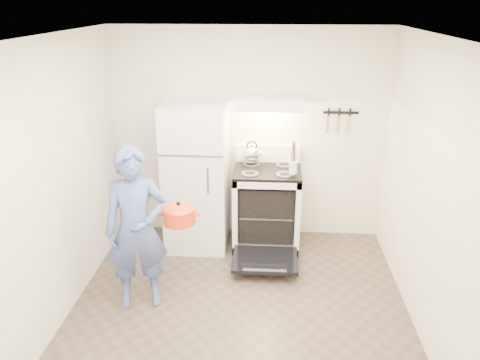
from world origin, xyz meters
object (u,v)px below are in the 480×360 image
at_px(refrigerator, 197,177).
at_px(person, 136,229).
at_px(tea_kettle, 252,153).
at_px(dutch_oven, 179,216).
at_px(stove_body, 267,209).

xyz_separation_m(refrigerator, person, (-0.37, -1.22, -0.06)).
bearing_deg(refrigerator, person, -106.86).
relative_size(tea_kettle, dutch_oven, 0.73).
height_order(refrigerator, dutch_oven, refrigerator).
xyz_separation_m(tea_kettle, person, (-0.99, -1.43, -0.30)).
distance_m(stove_body, person, 1.75).
bearing_deg(dutch_oven, tea_kettle, 62.06).
relative_size(refrigerator, dutch_oven, 4.43).
bearing_deg(stove_body, dutch_oven, -128.98).
height_order(refrigerator, tea_kettle, refrigerator).
distance_m(refrigerator, tea_kettle, 0.70).
xyz_separation_m(stove_body, dutch_oven, (-0.83, -1.02, 0.37)).
bearing_deg(stove_body, tea_kettle, 136.07).
distance_m(refrigerator, dutch_oven, 1.00).
relative_size(tea_kettle, person, 0.18).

